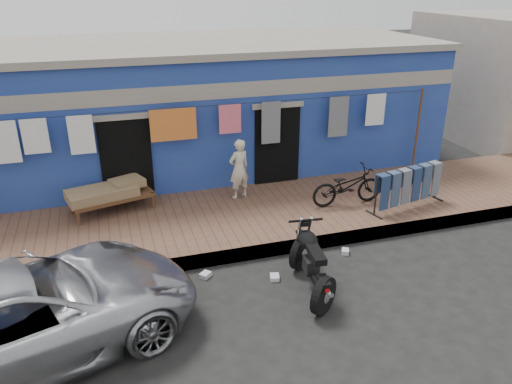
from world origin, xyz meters
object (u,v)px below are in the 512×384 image
(bicycle, at_px, (348,182))
(motorcycle, at_px, (312,261))
(car, at_px, (20,315))
(jeans_rack, at_px, (408,187))
(seated_person, at_px, (239,169))
(charpoy, at_px, (112,198))

(bicycle, distance_m, motorcycle, 3.11)
(motorcycle, bearing_deg, car, -168.42)
(bicycle, relative_size, motorcycle, 0.93)
(bicycle, height_order, motorcycle, bicycle)
(motorcycle, height_order, jeans_rack, jeans_rack)
(seated_person, relative_size, jeans_rack, 0.71)
(bicycle, xyz_separation_m, charpoy, (-4.93, 1.18, -0.22))
(car, height_order, charpoy, car)
(charpoy, relative_size, jeans_rack, 1.00)
(car, bearing_deg, jeans_rack, -92.78)
(seated_person, height_order, bicycle, seated_person)
(motorcycle, distance_m, charpoy, 4.75)
(car, distance_m, charpoy, 4.20)
(car, bearing_deg, bicycle, -85.80)
(car, xyz_separation_m, charpoy, (1.35, 3.98, -0.15))
(motorcycle, bearing_deg, seated_person, 101.55)
(bicycle, relative_size, jeans_rack, 0.83)
(seated_person, relative_size, motorcycle, 0.79)
(car, distance_m, seated_person, 5.65)
(car, height_order, motorcycle, car)
(charpoy, bearing_deg, bicycle, -13.48)
(car, bearing_deg, charpoy, -38.58)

